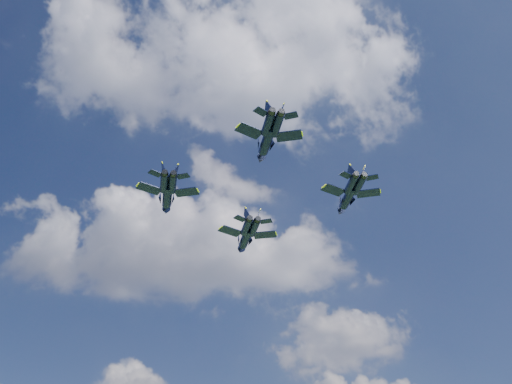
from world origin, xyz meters
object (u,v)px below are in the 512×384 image
object	(u,v)px
jet_left	(167,197)
jet_right	(347,198)
jet_slot	(266,142)
jet_lead	(245,239)

from	to	relation	value
jet_left	jet_right	xyz separation A→B (m)	(34.68, 2.69, 1.22)
jet_left	jet_slot	bearing A→B (deg)	-49.67
jet_lead	jet_slot	size ratio (longest dim) A/B	1.09
jet_right	jet_left	bearing A→B (deg)	174.73
jet_lead	jet_slot	distance (m)	31.55
jet_right	jet_slot	bearing A→B (deg)	-141.06
jet_left	jet_right	bearing A→B (deg)	-6.21
jet_left	jet_right	distance (m)	34.81
jet_right	jet_slot	world-z (taller)	jet_right
jet_left	jet_lead	bearing A→B (deg)	37.20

